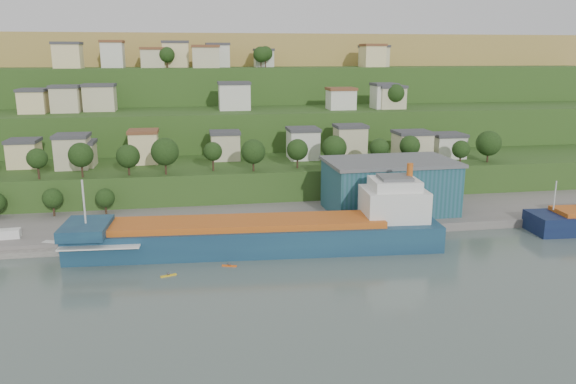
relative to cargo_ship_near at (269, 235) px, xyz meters
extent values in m
plane|color=#4A5A53|center=(-0.21, -9.86, -3.12)|extent=(500.00, 500.00, 0.00)
cube|color=slate|center=(19.79, 18.14, -3.12)|extent=(220.00, 26.00, 4.00)
cube|color=slate|center=(-55.21, 12.14, -3.12)|extent=(40.00, 18.00, 2.40)
cube|color=#284719|center=(-0.21, 46.14, -3.12)|extent=(260.00, 32.00, 20.00)
cube|color=#284719|center=(-0.21, 76.14, -3.12)|extent=(280.00, 32.00, 44.00)
cube|color=#284719|center=(-0.21, 106.14, -3.12)|extent=(300.00, 32.00, 70.00)
cube|color=olive|center=(-0.21, 180.14, -3.12)|extent=(360.00, 120.00, 96.00)
cube|color=beige|center=(-59.92, 49.20, 10.24)|extent=(7.57, 7.91, 6.74)
cube|color=#3F3F44|center=(-59.92, 49.20, 14.06)|extent=(8.17, 8.51, 0.90)
cube|color=beige|center=(-46.62, 45.36, 11.02)|extent=(8.35, 8.08, 8.29)
cube|color=#3F3F44|center=(-46.62, 45.36, 15.62)|extent=(8.95, 8.68, 0.90)
cube|color=beige|center=(-45.98, 47.69, 9.95)|extent=(9.15, 8.02, 6.14)
cube|color=#3F3F44|center=(-45.98, 47.69, 13.47)|extent=(9.75, 8.62, 0.90)
cube|color=beige|center=(-28.46, 49.70, 11.13)|extent=(7.64, 7.63, 8.50)
cube|color=brown|center=(-28.46, 49.70, 15.83)|extent=(8.24, 8.23, 0.90)
cube|color=beige|center=(-5.74, 51.11, 10.61)|extent=(8.07, 7.41, 7.46)
cube|color=#3F3F44|center=(-5.74, 51.11, 14.79)|extent=(8.67, 8.01, 0.90)
cube|color=silver|center=(16.76, 49.07, 10.96)|extent=(8.43, 8.96, 8.18)
cube|color=#3F3F44|center=(16.76, 49.07, 15.50)|extent=(9.03, 9.56, 0.90)
cube|color=beige|center=(31.58, 51.15, 11.14)|extent=(8.77, 7.47, 8.53)
cube|color=#3F3F44|center=(31.58, 51.15, 15.86)|extent=(9.37, 8.07, 0.90)
cube|color=beige|center=(47.27, 41.42, 10.66)|extent=(9.68, 8.33, 7.57)
cube|color=#3F3F44|center=(47.27, 41.42, 14.90)|extent=(10.28, 8.93, 0.90)
cube|color=silver|center=(59.19, 43.80, 10.03)|extent=(8.80, 8.31, 6.30)
cube|color=#3F3F44|center=(59.19, 43.80, 13.62)|extent=(9.40, 8.91, 0.90)
cube|color=beige|center=(-62.99, 75.87, 22.20)|extent=(7.86, 8.80, 6.64)
cube|color=#3F3F44|center=(-62.99, 75.87, 25.97)|extent=(8.46, 9.40, 0.90)
cube|color=beige|center=(-53.58, 76.21, 22.66)|extent=(8.34, 7.02, 7.58)
cube|color=#3F3F44|center=(-53.58, 76.21, 26.90)|extent=(8.94, 7.62, 0.90)
cube|color=beige|center=(-43.81, 79.45, 22.76)|extent=(9.63, 7.51, 7.76)
cube|color=#3F3F44|center=(-43.81, 79.45, 27.09)|extent=(10.23, 8.11, 0.90)
cube|color=silver|center=(-0.95, 75.96, 22.99)|extent=(9.92, 8.27, 8.23)
cube|color=#3F3F44|center=(-0.95, 75.96, 27.55)|extent=(10.52, 8.87, 0.90)
cube|color=silver|center=(34.00, 71.71, 22.00)|extent=(8.62, 7.68, 6.25)
cube|color=brown|center=(34.00, 71.71, 25.57)|extent=(9.22, 8.28, 0.90)
cube|color=silver|center=(49.07, 72.48, 22.66)|extent=(7.31, 7.91, 7.56)
cube|color=#3F3F44|center=(49.07, 72.48, 26.89)|extent=(7.91, 8.51, 0.90)
cube|color=beige|center=(51.16, 72.22, 22.29)|extent=(8.53, 8.83, 6.83)
cube|color=#3F3F44|center=(51.16, 72.22, 26.15)|extent=(9.13, 9.43, 0.90)
cube|color=beige|center=(-56.80, 101.61, 35.93)|extent=(9.13, 7.91, 8.11)
cube|color=#3F3F44|center=(-56.80, 101.61, 40.43)|extent=(9.73, 8.51, 0.90)
cube|color=silver|center=(-42.39, 107.84, 36.30)|extent=(7.62, 8.50, 8.86)
cube|color=brown|center=(-42.39, 107.84, 41.18)|extent=(8.22, 9.10, 0.90)
cube|color=beige|center=(-28.10, 106.28, 35.08)|extent=(8.34, 7.46, 6.42)
cube|color=brown|center=(-28.10, 106.28, 38.74)|extent=(8.94, 8.06, 0.90)
cube|color=beige|center=(-19.90, 108.97, 36.28)|extent=(9.49, 7.19, 8.80)
cube|color=#3F3F44|center=(-19.90, 108.97, 41.12)|extent=(10.09, 7.79, 0.90)
cube|color=beige|center=(-9.13, 100.31, 35.46)|extent=(9.46, 8.36, 7.16)
cube|color=brown|center=(-9.13, 100.31, 39.49)|extent=(10.06, 8.96, 0.90)
cube|color=silver|center=(-4.24, 109.72, 35.92)|extent=(8.41, 8.12, 8.08)
cube|color=#3F3F44|center=(-4.24, 109.72, 40.41)|extent=(9.01, 8.72, 0.90)
cube|color=silver|center=(13.47, 111.58, 34.90)|extent=(7.04, 7.61, 6.04)
cube|color=#3F3F44|center=(13.47, 111.58, 38.37)|extent=(7.64, 8.21, 0.90)
cube|color=beige|center=(55.49, 105.64, 35.79)|extent=(8.07, 8.86, 7.83)
cube|color=brown|center=(55.49, 105.64, 40.16)|extent=(8.67, 9.46, 0.90)
cube|color=beige|center=(56.81, 108.24, 35.57)|extent=(9.99, 8.97, 7.38)
cube|color=#3F3F44|center=(56.81, 108.24, 39.71)|extent=(10.59, 9.57, 0.90)
cylinder|color=#382619|center=(-52.38, 32.28, 8.77)|extent=(0.50, 0.50, 3.79)
sphere|color=black|center=(-52.38, 32.28, 12.03)|extent=(4.96, 4.96, 4.96)
cylinder|color=#382619|center=(-42.28, 32.83, 8.86)|extent=(0.50, 0.50, 3.97)
sphere|color=black|center=(-42.28, 32.83, 12.52)|extent=(6.08, 6.08, 6.08)
cylinder|color=#382619|center=(-31.12, 33.47, 8.50)|extent=(0.50, 0.50, 3.24)
sphere|color=black|center=(-31.12, 33.47, 11.74)|extent=(5.89, 5.89, 5.89)
cylinder|color=#382619|center=(-21.97, 32.74, 8.86)|extent=(0.50, 0.50, 3.97)
sphere|color=black|center=(-21.97, 32.74, 12.77)|extent=(6.99, 6.99, 6.99)
cylinder|color=#382619|center=(-9.91, 35.34, 8.77)|extent=(0.50, 0.50, 3.79)
sphere|color=black|center=(-9.91, 35.34, 12.02)|extent=(4.93, 4.93, 4.93)
cylinder|color=#382619|center=(0.45, 33.16, 8.60)|extent=(0.50, 0.50, 3.44)
sphere|color=black|center=(0.45, 33.16, 12.06)|extent=(6.36, 6.36, 6.36)
cylinder|color=#382619|center=(12.53, 35.27, 8.59)|extent=(0.50, 0.50, 3.43)
sphere|color=black|center=(12.53, 35.27, 11.88)|extent=(5.71, 5.71, 5.71)
cylinder|color=#382619|center=(22.60, 35.01, 8.59)|extent=(0.50, 0.50, 3.43)
sphere|color=black|center=(22.60, 35.01, 12.14)|extent=(6.66, 6.66, 6.66)
cylinder|color=#382619|center=(34.70, 33.47, 8.70)|extent=(0.50, 0.50, 3.65)
sphere|color=black|center=(34.70, 33.47, 11.98)|extent=(5.28, 5.28, 5.28)
cylinder|color=#382619|center=(43.74, 34.33, 8.79)|extent=(0.50, 0.50, 3.83)
sphere|color=black|center=(43.74, 34.33, 12.25)|extent=(5.62, 5.62, 5.62)
cylinder|color=#382619|center=(57.74, 32.15, 8.38)|extent=(0.50, 0.50, 3.00)
sphere|color=black|center=(57.74, 32.15, 11.23)|extent=(4.90, 4.90, 4.90)
cylinder|color=#382619|center=(67.21, 34.58, 8.61)|extent=(0.50, 0.50, 3.47)
sphere|color=black|center=(67.21, 34.58, 12.28)|extent=(7.04, 7.04, 7.04)
cylinder|color=#382619|center=(-22.93, 103.28, 33.41)|extent=(0.50, 0.50, 3.06)
sphere|color=black|center=(-22.93, 103.28, 36.48)|extent=(5.63, 5.63, 5.63)
cylinder|color=#382619|center=(13.24, 104.97, 33.66)|extent=(0.50, 0.50, 3.56)
sphere|color=black|center=(13.24, 104.97, 36.95)|extent=(5.49, 5.49, 5.49)
cylinder|color=#382619|center=(11.49, 104.21, 33.44)|extent=(0.50, 0.50, 3.13)
sphere|color=black|center=(11.49, 104.21, 36.61)|extent=(5.84, 5.84, 5.84)
cylinder|color=#382619|center=(51.61, 68.56, 20.70)|extent=(0.50, 0.50, 3.65)
sphere|color=black|center=(51.61, 68.56, 24.18)|extent=(6.03, 6.03, 6.03)
cube|color=#132C49|center=(-2.51, 0.00, -1.49)|extent=(76.71, 16.94, 7.61)
cube|color=#BB5619|center=(-4.69, 0.00, 2.96)|extent=(57.04, 13.48, 1.30)
cube|color=#132C49|center=(-36.21, 0.00, 3.40)|extent=(9.46, 12.50, 2.17)
cube|color=silver|center=(26.83, 0.00, 5.57)|extent=(13.73, 11.70, 6.52)
cube|color=silver|center=(26.83, 0.00, 9.92)|extent=(10.33, 9.32, 2.17)
cube|color=#595B5E|center=(26.83, 0.00, 11.33)|extent=(6.94, 6.94, 0.65)
cylinder|color=#BB5619|center=(30.09, 0.00, 12.64)|extent=(1.39, 1.39, 3.26)
cylinder|color=silver|center=(-36.21, 0.00, 8.83)|extent=(0.42, 0.42, 8.70)
cube|color=silver|center=(-32.95, 0.00, 1.01)|extent=(15.99, 13.26, 0.27)
cylinder|color=silver|center=(64.45, -0.42, 5.92)|extent=(0.32, 0.32, 6.66)
cube|color=#1B4D53|center=(32.20, 17.63, 4.88)|extent=(30.47, 18.79, 12.00)
cube|color=#595B5E|center=(32.20, 17.63, 11.28)|extent=(31.50, 19.82, 0.80)
cube|color=white|center=(-54.57, 10.70, -0.57)|extent=(5.97, 2.88, 2.70)
cube|color=silver|center=(-44.23, 6.51, -1.49)|extent=(4.60, 3.04, 0.86)
cube|color=orange|center=(-8.93, -8.20, -3.02)|extent=(2.90, 1.33, 0.22)
sphere|color=#3F3F44|center=(-8.93, -8.20, -2.66)|extent=(0.50, 0.50, 0.50)
cube|color=yellow|center=(-20.33, -11.23, -3.01)|extent=(2.97, 1.45, 0.22)
sphere|color=#3F3F44|center=(-20.33, -11.23, -2.64)|extent=(0.52, 0.52, 0.52)
camera|label=1|loc=(-14.90, -110.14, 36.50)|focal=35.00mm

